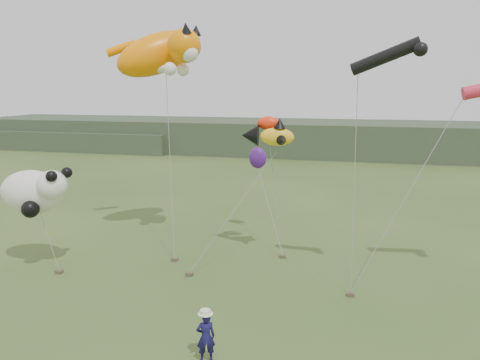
# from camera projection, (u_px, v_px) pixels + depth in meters

# --- Properties ---
(ground) EXTENTS (120.00, 120.00, 0.00)m
(ground) POSITION_uv_depth(u_px,v_px,m) (193.00, 328.00, 16.24)
(ground) COLOR #385123
(ground) RESTS_ON ground
(headland) EXTENTS (90.00, 13.00, 4.00)m
(headland) POSITION_uv_depth(u_px,v_px,m) (288.00, 138.00, 59.13)
(headland) COLOR #2D3D28
(headland) RESTS_ON ground
(festival_attendant) EXTENTS (0.68, 0.58, 1.58)m
(festival_attendant) POSITION_uv_depth(u_px,v_px,m) (206.00, 337.00, 14.15)
(festival_attendant) COLOR #141142
(festival_attendant) RESTS_ON ground
(sandbag_anchors) EXTENTS (13.06, 4.62, 0.15)m
(sandbag_anchors) POSITION_uv_depth(u_px,v_px,m) (209.00, 270.00, 21.17)
(sandbag_anchors) COLOR brown
(sandbag_anchors) RESTS_ON ground
(cat_kite) EXTENTS (5.91, 4.68, 3.41)m
(cat_kite) POSITION_uv_depth(u_px,v_px,m) (163.00, 53.00, 23.76)
(cat_kite) COLOR orange
(cat_kite) RESTS_ON ground
(fish_kite) EXTENTS (2.66, 1.78, 1.37)m
(fish_kite) POSITION_uv_depth(u_px,v_px,m) (267.00, 136.00, 21.94)
(fish_kite) COLOR yellow
(fish_kite) RESTS_ON ground
(tube_kites) EXTENTS (7.44, 2.35, 2.39)m
(tube_kites) POSITION_uv_depth(u_px,v_px,m) (458.00, 72.00, 17.99)
(tube_kites) COLOR black
(tube_kites) RESTS_ON ground
(panda_kite) EXTENTS (3.54, 2.29, 2.20)m
(panda_kite) POSITION_uv_depth(u_px,v_px,m) (35.00, 191.00, 21.34)
(panda_kite) COLOR white
(panda_kite) RESTS_ON ground
(misc_kites) EXTENTS (2.22, 3.91, 3.11)m
(misc_kites) POSITION_uv_depth(u_px,v_px,m) (261.00, 146.00, 24.68)
(misc_kites) COLOR #F8320F
(misc_kites) RESTS_ON ground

